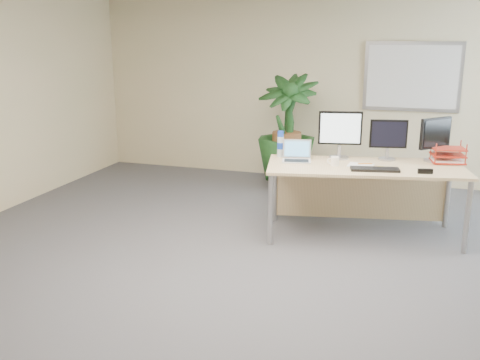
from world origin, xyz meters
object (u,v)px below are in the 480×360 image
(floor_plant, at_px, (287,137))
(monitor_right, at_px, (388,137))
(desk, at_px, (363,178))
(monitor_left, at_px, (340,132))
(laptop, at_px, (297,156))

(floor_plant, relative_size, monitor_right, 3.39)
(desk, distance_m, floor_plant, 1.83)
(desk, height_order, floor_plant, floor_plant)
(monitor_right, bearing_deg, monitor_left, -169.59)
(desk, bearing_deg, monitor_right, 45.73)
(floor_plant, xyz_separation_m, monitor_right, (1.39, -1.17, 0.29))
(floor_plant, bearing_deg, monitor_right, -40.14)
(desk, distance_m, monitor_left, 0.57)
(floor_plant, xyz_separation_m, laptop, (0.46, -1.52, 0.09))
(monitor_left, bearing_deg, monitor_right, 10.41)
(monitor_right, xyz_separation_m, laptop, (-0.93, -0.34, -0.20))
(monitor_right, bearing_deg, desk, -134.27)
(desk, height_order, monitor_left, monitor_left)
(monitor_left, height_order, monitor_right, monitor_left)
(desk, relative_size, monitor_left, 4.12)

